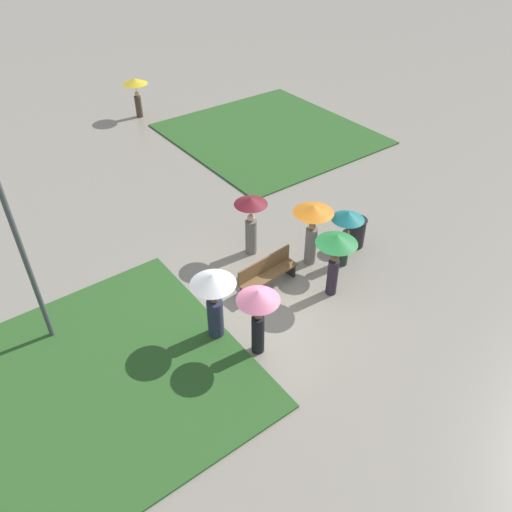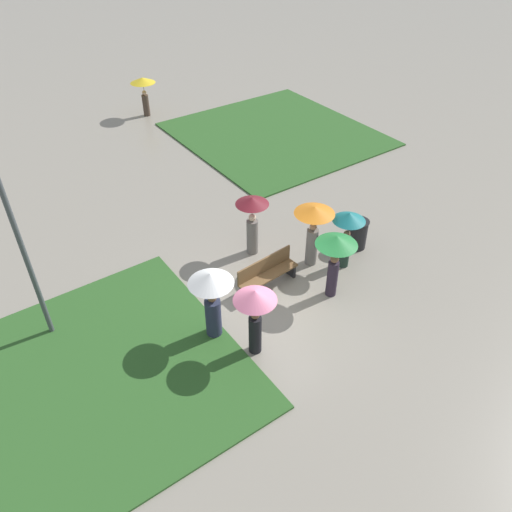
% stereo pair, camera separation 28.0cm
% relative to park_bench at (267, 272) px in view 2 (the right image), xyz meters
% --- Properties ---
extents(ground_plane, '(90.00, 90.00, 0.00)m').
position_rel_park_bench_xyz_m(ground_plane, '(-0.46, -0.83, -0.47)').
color(ground_plane, gray).
extents(lawn_patch_near, '(8.19, 6.42, 0.06)m').
position_rel_park_bench_xyz_m(lawn_patch_near, '(-5.97, -0.35, -0.44)').
color(lawn_patch_near, '#2D5B26').
rests_on(lawn_patch_near, ground_plane).
extents(lawn_patch_far, '(7.60, 7.98, 0.06)m').
position_rel_park_bench_xyz_m(lawn_patch_far, '(6.18, 7.76, -0.44)').
color(lawn_patch_far, '#2D5B26').
rests_on(lawn_patch_far, ground_plane).
extents(park_bench, '(1.87, 0.57, 0.90)m').
position_rel_park_bench_xyz_m(park_bench, '(0.00, 0.00, 0.00)').
color(park_bench, brown).
rests_on(park_bench, ground_plane).
extents(lamp_post, '(0.32, 0.32, 4.95)m').
position_rel_park_bench_xyz_m(lamp_post, '(-5.41, 1.69, 2.66)').
color(lamp_post, '#474C51').
rests_on(lamp_post, ground_plane).
extents(trash_bin, '(0.62, 0.62, 0.93)m').
position_rel_park_bench_xyz_m(trash_bin, '(3.30, -0.12, -0.00)').
color(trash_bin, '#232326').
rests_on(trash_bin, ground_plane).
extents(crowd_person_maroon, '(0.96, 0.96, 1.90)m').
position_rel_park_bench_xyz_m(crowd_person_maroon, '(0.56, 1.49, 0.82)').
color(crowd_person_maroon, slate).
rests_on(crowd_person_maroon, ground_plane).
extents(crowd_person_green, '(1.09, 1.09, 1.93)m').
position_rel_park_bench_xyz_m(crowd_person_green, '(1.22, -1.28, 1.02)').
color(crowd_person_green, '#2D2333').
rests_on(crowd_person_green, ground_plane).
extents(crowd_person_pink, '(1.00, 1.00, 1.92)m').
position_rel_park_bench_xyz_m(crowd_person_pink, '(-1.61, -1.73, 0.97)').
color(crowd_person_pink, black).
rests_on(crowd_person_pink, ground_plane).
extents(crowd_person_teal, '(0.92, 0.92, 1.81)m').
position_rel_park_bench_xyz_m(crowd_person_teal, '(2.35, -0.56, 0.84)').
color(crowd_person_teal, '#1E3328').
rests_on(crowd_person_teal, ground_plane).
extents(crowd_person_white, '(1.08, 1.08, 1.96)m').
position_rel_park_bench_xyz_m(crowd_person_white, '(-2.14, -0.72, 0.90)').
color(crowd_person_white, '#282D47').
rests_on(crowd_person_white, ground_plane).
extents(crowd_person_orange, '(1.13, 1.13, 1.93)m').
position_rel_park_bench_xyz_m(crowd_person_orange, '(1.65, 0.08, 0.95)').
color(crowd_person_orange, slate).
rests_on(crowd_person_orange, ground_plane).
extents(lone_walker_far_path, '(1.12, 1.12, 1.76)m').
position_rel_park_bench_xyz_m(lone_walker_far_path, '(2.56, 12.93, 0.90)').
color(lone_walker_far_path, '#47382D').
rests_on(lone_walker_far_path, ground_plane).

